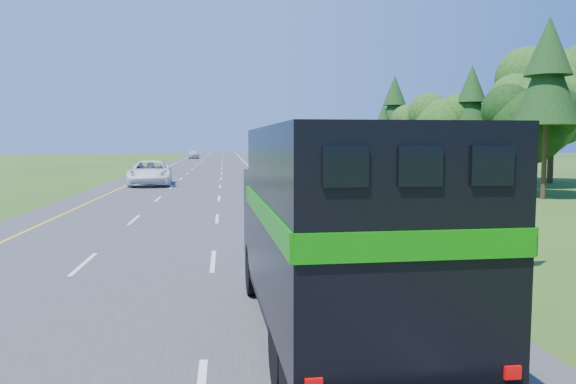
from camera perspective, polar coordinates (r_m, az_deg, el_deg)
name	(u,v)px	position (r m, az deg, el deg)	size (l,w,h in m)	color
road	(202,177)	(55.43, -8.71, 1.52)	(15.00, 260.00, 0.04)	#38383A
lane_markings	(202,177)	(55.43, -8.71, 1.54)	(11.15, 260.00, 0.01)	yellow
horse_truck	(336,231)	(9.53, 4.90, -3.93)	(2.88, 8.46, 3.71)	black
white_suv	(150,173)	(45.72, -13.81, 1.90)	(3.22, 6.99, 1.94)	white
far_car	(194,154)	(113.34, -9.56, 3.80)	(1.97, 4.90, 1.67)	silver
exit_sign	(504,194)	(15.95, 21.13, -0.21)	(1.91, 0.38, 3.27)	gray
delineator	(415,232)	(18.54, 12.79, -3.99)	(0.09, 0.05, 1.14)	#DD400B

